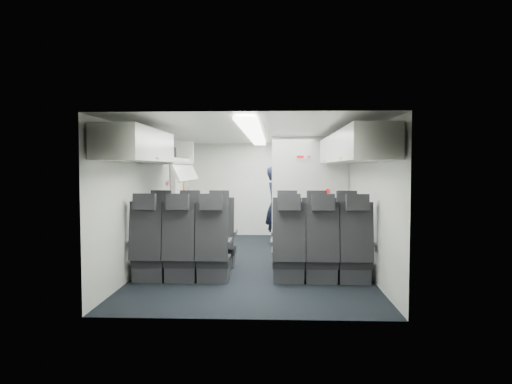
# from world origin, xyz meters

# --- Properties ---
(cabin_shell) EXTENTS (3.41, 6.01, 2.16)m
(cabin_shell) POSITION_xyz_m (0.00, 0.00, 1.12)
(cabin_shell) COLOR black
(cabin_shell) RESTS_ON ground
(seat_row_front) EXTENTS (3.33, 0.56, 1.24)m
(seat_row_front) POSITION_xyz_m (-0.00, -0.53, 0.40)
(seat_row_front) COLOR black
(seat_row_front) RESTS_ON cabin_shell
(seat_row_mid) EXTENTS (3.33, 0.56, 1.24)m
(seat_row_mid) POSITION_xyz_m (-0.00, -1.43, 0.40)
(seat_row_mid) COLOR black
(seat_row_mid) RESTS_ON cabin_shell
(overhead_bin_left_rear) EXTENTS (0.53, 1.80, 0.40)m
(overhead_bin_left_rear) POSITION_xyz_m (-1.40, -2.00, 1.86)
(overhead_bin_left_rear) COLOR silver
(overhead_bin_left_rear) RESTS_ON cabin_shell
(overhead_bin_left_front_open) EXTENTS (0.64, 1.70, 0.72)m
(overhead_bin_left_front_open) POSITION_xyz_m (-1.44, -0.25, 1.74)
(overhead_bin_left_front_open) COLOR #9E9E93
(overhead_bin_left_front_open) RESTS_ON cabin_shell
(overhead_bin_right_rear) EXTENTS (0.53, 1.80, 0.40)m
(overhead_bin_right_rear) POSITION_xyz_m (1.40, -2.00, 1.86)
(overhead_bin_right_rear) COLOR silver
(overhead_bin_right_rear) RESTS_ON cabin_shell
(overhead_bin_right_front) EXTENTS (0.53, 1.70, 0.40)m
(overhead_bin_right_front) POSITION_xyz_m (1.40, -0.25, 1.86)
(overhead_bin_right_front) COLOR silver
(overhead_bin_right_front) RESTS_ON cabin_shell
(bulkhead_partition) EXTENTS (1.40, 0.15, 2.13)m
(bulkhead_partition) POSITION_xyz_m (0.98, 0.80, 1.08)
(bulkhead_partition) COLOR silver
(bulkhead_partition) RESTS_ON cabin_shell
(galley_unit) EXTENTS (0.85, 0.52, 1.90)m
(galley_unit) POSITION_xyz_m (0.95, 2.72, 0.95)
(galley_unit) COLOR #939399
(galley_unit) RESTS_ON cabin_shell
(boarding_door) EXTENTS (0.12, 1.27, 1.86)m
(boarding_door) POSITION_xyz_m (-1.64, 1.55, 0.95)
(boarding_door) COLOR silver
(boarding_door) RESTS_ON cabin_shell
(flight_attendant) EXTENTS (0.48, 0.65, 1.61)m
(flight_attendant) POSITION_xyz_m (0.35, 1.67, 0.80)
(flight_attendant) COLOR black
(flight_attendant) RESTS_ON ground
(carry_on_bag) EXTENTS (0.37, 0.27, 0.22)m
(carry_on_bag) POSITION_xyz_m (-1.42, -0.59, 1.79)
(carry_on_bag) COLOR black
(carry_on_bag) RESTS_ON overhead_bin_left_front_open
(papers) EXTENTS (0.21, 0.05, 0.14)m
(papers) POSITION_xyz_m (0.54, 1.62, 1.10)
(papers) COLOR white
(papers) RESTS_ON flight_attendant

